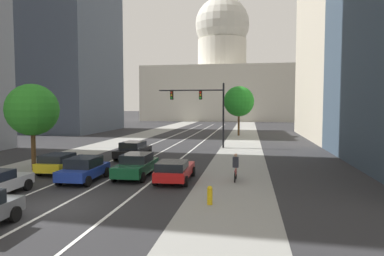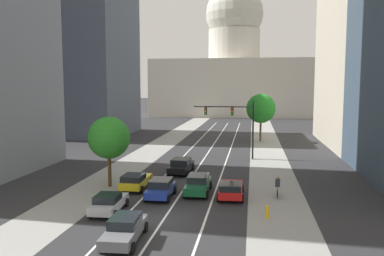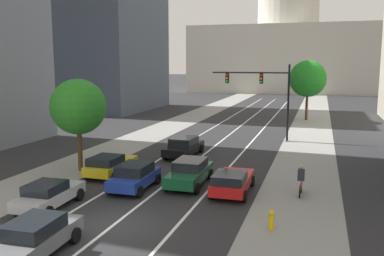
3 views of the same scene
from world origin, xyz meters
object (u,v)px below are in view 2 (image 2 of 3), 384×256
object	(u,v)px
car_gray	(125,229)
fire_hydrant	(267,212)
car_yellow	(135,181)
traffic_signal_mast	(235,118)
street_tree_far_right	(261,108)
car_blue	(161,188)
car_silver	(109,203)
capitol_building	(234,71)
car_red	(231,189)
cyclist	(277,187)
car_black	(181,165)
street_tree_near_left	(109,138)
car_green	(198,184)

from	to	relation	value
car_gray	fire_hydrant	bearing A→B (deg)	-59.86
car_yellow	traffic_signal_mast	size ratio (longest dim) A/B	0.59
fire_hydrant	street_tree_far_right	xyz separation A→B (m)	(0.19, 37.54, 4.80)
car_blue	car_silver	distance (m)	5.06
capitol_building	fire_hydrant	xyz separation A→B (m)	(6.88, -93.49, -12.67)
capitol_building	car_red	xyz separation A→B (m)	(4.18, -88.94, -12.42)
car_gray	cyclist	distance (m)	14.15
fire_hydrant	cyclist	distance (m)	5.48
car_blue	car_gray	distance (m)	9.08
car_black	street_tree_near_left	bearing A→B (deg)	142.91
car_blue	car_black	xyz separation A→B (m)	(-0.00, 9.18, -0.01)
fire_hydrant	car_blue	bearing A→B (deg)	155.53
car_green	car_blue	xyz separation A→B (m)	(-2.78, -1.80, -0.00)
car_yellow	car_gray	distance (m)	11.69
traffic_signal_mast	car_yellow	bearing A→B (deg)	-116.21
car_red	street_tree_near_left	xyz separation A→B (m)	(-10.87, 2.00, 3.64)
car_yellow	car_gray	size ratio (longest dim) A/B	0.91
car_green	car_black	xyz separation A→B (m)	(-2.78, 7.38, -0.01)
car_green	car_gray	world-z (taller)	car_green
capitol_building	fire_hydrant	world-z (taller)	capitol_building
car_blue	street_tree_near_left	distance (m)	6.97
car_silver	street_tree_far_right	xyz separation A→B (m)	(11.25, 38.00, 4.55)
car_black	car_silver	bearing A→B (deg)	170.85
car_yellow	car_blue	world-z (taller)	car_blue
car_green	fire_hydrant	xyz separation A→B (m)	(5.49, -5.57, -0.32)
car_yellow	street_tree_near_left	size ratio (longest dim) A/B	0.70
car_black	car_silver	world-z (taller)	car_black
car_red	street_tree_far_right	distance (m)	33.42
car_blue	car_silver	bearing A→B (deg)	146.00
car_yellow	car_blue	bearing A→B (deg)	-128.92
car_gray	car_silver	size ratio (longest dim) A/B	1.13
cyclist	car_blue	bearing A→B (deg)	101.77
car_black	cyclist	xyz separation A→B (m)	(9.27, -7.57, 0.08)
capitol_building	car_blue	size ratio (longest dim) A/B	11.36
car_blue	street_tree_far_right	size ratio (longest dim) A/B	0.53
car_red	car_black	world-z (taller)	car_black
car_green	cyclist	bearing A→B (deg)	-92.50
cyclist	street_tree_near_left	size ratio (longest dim) A/B	0.28
car_silver	street_tree_near_left	distance (m)	8.30
car_blue	cyclist	distance (m)	9.41
car_yellow	street_tree_far_right	xyz separation A→B (m)	(11.25, 31.50, 4.54)
car_green	fire_hydrant	world-z (taller)	car_green
street_tree_far_right	fire_hydrant	bearing A→B (deg)	-90.29
car_red	car_gray	world-z (taller)	car_gray
cyclist	car_yellow	bearing A→B (deg)	88.78
car_gray	fire_hydrant	distance (m)	9.84
cyclist	street_tree_near_left	world-z (taller)	street_tree_near_left
traffic_signal_mast	car_red	bearing A→B (deg)	-88.27
car_silver	traffic_signal_mast	xyz separation A→B (m)	(7.83, 22.41, 4.22)
street_tree_far_right	car_blue	bearing A→B (deg)	-104.07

